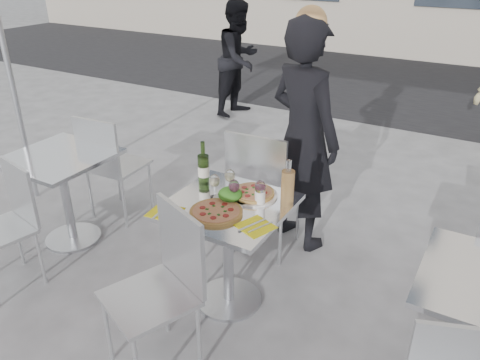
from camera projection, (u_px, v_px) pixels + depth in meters
The scene contains 22 objects.
ground at pixel (229, 300), 3.18m from camera, with size 80.00×80.00×0.00m, color slate.
street_asphalt at pixel (421, 85), 8.22m from camera, with size 24.00×5.00×0.00m, color black.
main_table at pixel (228, 233), 2.94m from camera, with size 0.72×0.72×0.75m.
side_table_left at pixel (63, 180), 3.62m from camera, with size 0.72×0.72×0.75m.
chair_far at pixel (262, 184), 3.43m from camera, with size 0.49×0.51×1.01m.
chair_near at pixel (164, 278), 2.50m from camera, with size 0.57×0.58×0.95m.
side_chair_lfar at pixel (109, 160), 3.91m from camera, with size 0.46×0.47×0.95m.
side_chair_lnear at pixel (9, 217), 3.17m from camera, with size 0.47×0.48×0.88m.
woman_diner at pixel (304, 137), 3.49m from camera, with size 0.64×0.42×1.77m, color black.
pedestrian_a at pixel (239, 59), 6.46m from camera, with size 0.76×0.59×1.56m, color black.
pizza_near at pixel (216, 212), 2.74m from camera, with size 0.31×0.31×0.02m.
pizza_far at pixel (253, 194), 2.94m from camera, with size 0.31×0.31×0.03m.
salad_plate at pixel (230, 195), 2.87m from camera, with size 0.22×0.22×0.09m.
wine_bottle at pixel (203, 168), 3.05m from camera, with size 0.07×0.08×0.29m.
carafe at pixel (288, 187), 2.80m from camera, with size 0.08×0.08×0.29m.
sugar_shaker at pixel (260, 196), 2.83m from camera, with size 0.06×0.06×0.11m.
wineglass_white_a at pixel (215, 181), 2.88m from camera, with size 0.07×0.07×0.16m.
wineglass_white_b at pixel (230, 176), 2.95m from camera, with size 0.07×0.07×0.16m.
wineglass_red_a at pixel (234, 187), 2.82m from camera, with size 0.07×0.07×0.16m.
wineglass_red_b at pixel (260, 188), 2.81m from camera, with size 0.07×0.07×0.16m.
napkin_left at pixel (165, 212), 2.76m from camera, with size 0.20×0.20×0.01m.
napkin_right at pixel (256, 226), 2.62m from camera, with size 0.23×0.23×0.01m.
Camera 1 is at (1.31, -2.12, 2.15)m, focal length 35.00 mm.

